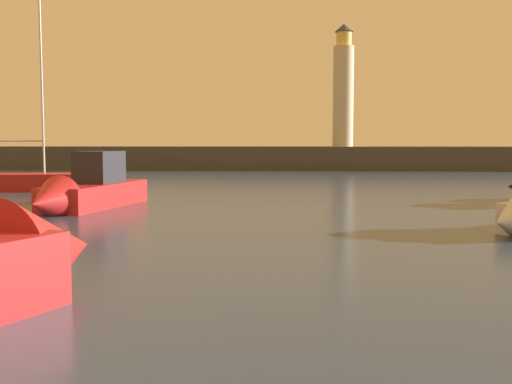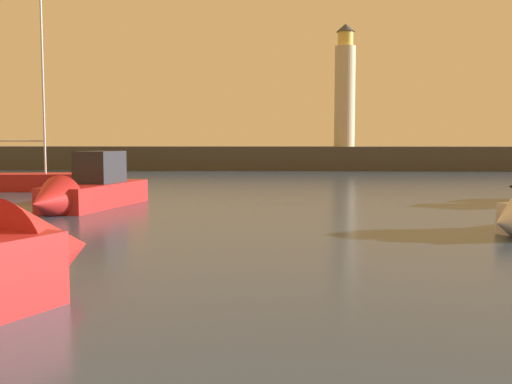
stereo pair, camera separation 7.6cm
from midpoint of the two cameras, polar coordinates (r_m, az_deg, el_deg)
The scene contains 5 objects.
ground_plane at distance 31.12m, azimuth -0.78°, elevation -0.44°, with size 220.00×220.00×0.00m, color #2D3D51.
breakwater at distance 61.32m, azimuth 1.04°, elevation 3.24°, with size 88.26×5.04×2.30m, color #423F3D.
lighthouse at distance 61.73m, azimuth 8.21°, elevation 9.61°, with size 2.05×2.05×12.13m.
motorboat_0 at distance 26.36m, azimuth -16.04°, elevation 0.04°, with size 3.48×7.88×2.83m.
sailboat_moored at distance 37.42m, azimuth -20.51°, elevation 0.98°, with size 7.94×3.23×11.50m.
Camera 1 is at (1.96, -0.58, 2.87)m, focal length 42.38 mm.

